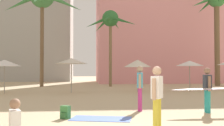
{
  "coord_description": "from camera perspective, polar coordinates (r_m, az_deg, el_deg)",
  "views": [
    {
      "loc": [
        -0.95,
        -5.95,
        1.59
      ],
      "look_at": [
        0.42,
        7.08,
        1.92
      ],
      "focal_mm": 44.01,
      "sensor_mm": 36.0,
      "label": 1
    }
  ],
  "objects": [
    {
      "name": "hotel_pink",
      "position": [
        36.54,
        10.47,
        9.08
      ],
      "size": [
        16.82,
        8.39,
        16.45
      ],
      "primitive_type": "cube",
      "color": "pink",
      "rests_on": "ground"
    },
    {
      "name": "person_mid_left",
      "position": [
        10.71,
        19.52,
        -5.01
      ],
      "size": [
        3.0,
        0.81,
        1.67
      ],
      "rotation": [
        0.0,
        0.0,
        3.01
      ],
      "color": "teal",
      "rests_on": "ground"
    },
    {
      "name": "palm_tree_far_left",
      "position": [
        27.64,
        -14.35,
        12.59
      ],
      "size": [
        7.58,
        7.62,
        9.82
      ],
      "color": "brown",
      "rests_on": "ground"
    },
    {
      "name": "cafe_umbrella_1",
      "position": [
        19.89,
        5.32,
        -0.09
      ],
      "size": [
        2.01,
        2.01,
        2.32
      ],
      "color": "gray",
      "rests_on": "ground"
    },
    {
      "name": "cafe_umbrella_4",
      "position": [
        19.19,
        -8.43,
        0.4
      ],
      "size": [
        2.2,
        2.2,
        2.39
      ],
      "color": "gray",
      "rests_on": "ground"
    },
    {
      "name": "cafe_umbrella_0",
      "position": [
        20.76,
        15.82,
        -0.07
      ],
      "size": [
        2.01,
        2.01,
        2.26
      ],
      "color": "gray",
      "rests_on": "ground"
    },
    {
      "name": "person_far_right",
      "position": [
        7.42,
        9.33,
        -6.59
      ],
      "size": [
        0.41,
        0.56,
        1.68
      ],
      "rotation": [
        0.0,
        0.0,
        2.57
      ],
      "color": "gold",
      "rests_on": "ground"
    },
    {
      "name": "palm_tree_center",
      "position": [
        26.41,
        -0.34,
        8.42
      ],
      "size": [
        4.87,
        4.67,
        7.27
      ],
      "color": "brown",
      "rests_on": "ground"
    },
    {
      "name": "palm_tree_left",
      "position": [
        29.9,
        20.92,
        10.49
      ],
      "size": [
        4.98,
        4.87,
        9.69
      ],
      "color": "brown",
      "rests_on": "ground"
    },
    {
      "name": "person_near_right",
      "position": [
        6.67,
        -20.84,
        -12.18
      ],
      "size": [
        0.96,
        0.66,
        0.95
      ],
      "rotation": [
        0.0,
        0.0,
        3.49
      ],
      "color": "#936B51",
      "rests_on": "ground"
    },
    {
      "name": "person_near_left",
      "position": [
        10.71,
        5.82,
        -4.81
      ],
      "size": [
        0.3,
        0.61,
        1.74
      ],
      "rotation": [
        0.0,
        0.0,
        2.93
      ],
      "color": "#B7337F",
      "rests_on": "ground"
    },
    {
      "name": "cafe_umbrella_2",
      "position": [
        19.61,
        -21.42,
        0.0
      ],
      "size": [
        2.17,
        2.17,
        2.26
      ],
      "color": "gray",
      "rests_on": "ground"
    },
    {
      "name": "beach_towel",
      "position": [
        9.07,
        -2.27,
        -11.48
      ],
      "size": [
        2.12,
        1.43,
        0.01
      ],
      "primitive_type": "cube",
      "rotation": [
        0.0,
        0.0,
        -0.25
      ],
      "color": "#6684E0",
      "rests_on": "ground"
    },
    {
      "name": "backpack",
      "position": [
        9.18,
        -9.7,
        -10.1
      ],
      "size": [
        0.35,
        0.34,
        0.42
      ],
      "rotation": [
        0.0,
        0.0,
        4.11
      ],
      "color": "#3C7E40",
      "rests_on": "ground"
    }
  ]
}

